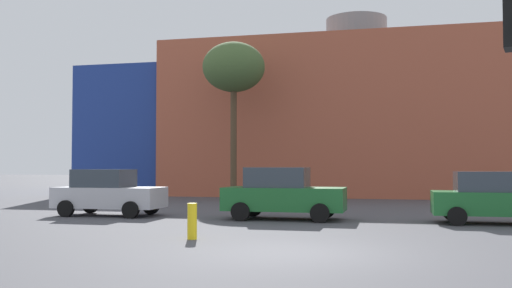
# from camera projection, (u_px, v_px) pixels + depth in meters

# --- Properties ---
(ground_plane) EXTENTS (200.00, 200.00, 0.00)m
(ground_plane) POSITION_uv_depth(u_px,v_px,m) (297.00, 253.00, 12.08)
(ground_plane) COLOR #47474C
(building_backdrop) EXTENTS (35.95, 11.07, 11.64)m
(building_backdrop) POSITION_uv_depth(u_px,v_px,m) (357.00, 123.00, 37.77)
(building_backdrop) COLOR #B2563D
(building_backdrop) RESTS_ON ground_plane
(parked_car_0) EXTENTS (3.96, 1.95, 1.72)m
(parked_car_0) POSITION_uv_depth(u_px,v_px,m) (108.00, 193.00, 21.25)
(parked_car_0) COLOR silver
(parked_car_0) RESTS_ON ground_plane
(parked_car_1) EXTENTS (4.14, 2.03, 1.79)m
(parked_car_1) POSITION_uv_depth(u_px,v_px,m) (283.00, 193.00, 19.72)
(parked_car_1) COLOR #1E662D
(parked_car_1) RESTS_ON ground_plane
(parked_car_2) EXTENTS (3.84, 1.89, 1.66)m
(parked_car_2) POSITION_uv_depth(u_px,v_px,m) (493.00, 198.00, 18.14)
(parked_car_2) COLOR #1E662D
(parked_car_2) RESTS_ON ground_plane
(bare_tree_0) EXTENTS (3.38, 3.38, 8.55)m
(bare_tree_0) POSITION_uv_depth(u_px,v_px,m) (234.00, 69.00, 30.92)
(bare_tree_0) COLOR brown
(bare_tree_0) RESTS_ON ground_plane
(bollard_yellow_0) EXTENTS (0.24, 0.24, 0.90)m
(bollard_yellow_0) POSITION_uv_depth(u_px,v_px,m) (192.00, 221.00, 14.33)
(bollard_yellow_0) COLOR yellow
(bollard_yellow_0) RESTS_ON ground_plane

